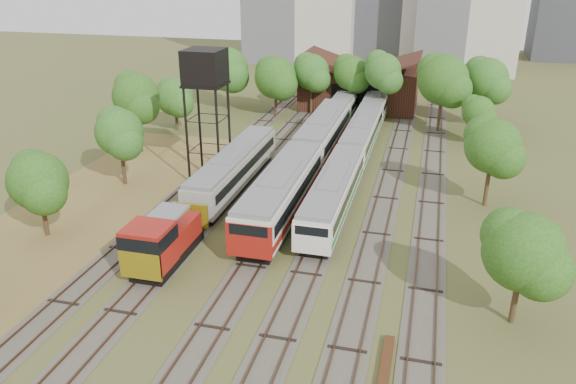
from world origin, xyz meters
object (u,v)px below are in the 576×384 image
(railcar_red_set, at_px, (305,160))
(railcar_green_set, at_px, (362,135))
(water_tower, at_px, (205,71))
(shunter_locomotive, at_px, (161,242))

(railcar_red_set, bearing_deg, railcar_green_set, 69.25)
(railcar_red_set, relative_size, water_tower, 2.78)
(railcar_red_set, bearing_deg, shunter_locomotive, -108.10)
(railcar_green_set, distance_m, water_tower, 19.89)
(railcar_red_set, height_order, water_tower, water_tower)
(shunter_locomotive, xyz_separation_m, water_tower, (-3.13, 16.74, 8.62))
(railcar_red_set, relative_size, railcar_green_set, 0.66)
(railcar_green_set, distance_m, shunter_locomotive, 30.60)
(railcar_red_set, xyz_separation_m, shunter_locomotive, (-6.00, -18.36, -0.28))
(water_tower, bearing_deg, railcar_green_set, 42.84)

